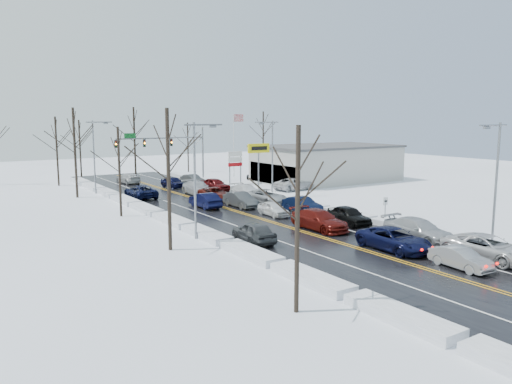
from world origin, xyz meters
TOP-DOWN VIEW (x-y plane):
  - ground at (0.00, 0.00)m, footprint 160.00×160.00m
  - road_surface at (0.00, 2.00)m, footprint 14.00×84.00m
  - snow_bank_left at (-7.60, 2.00)m, footprint 1.57×72.00m
  - snow_bank_right at (7.60, 2.00)m, footprint 1.57×72.00m
  - traffic_signal_mast at (3.45, 27.99)m, footprint 13.28×0.39m
  - tires_plus_sign at (10.50, 15.99)m, footprint 3.20×0.34m
  - used_vehicles_sign at (10.50, 22.00)m, footprint 2.20×0.22m
  - speed_limit_sign at (8.20, -8.00)m, footprint 0.55×0.09m
  - flagpole at (15.17, 30.00)m, footprint 1.87×1.20m
  - dealership_building at (23.98, 18.00)m, footprint 20.40×12.40m
  - streetlight_se at (8.30, -18.00)m, footprint 3.20×0.25m
  - streetlight_ne at (8.30, 10.00)m, footprint 3.20×0.25m
  - streetlight_sw at (-8.30, -4.00)m, footprint 3.20×0.25m
  - streetlight_nw at (-8.30, 24.00)m, footprint 3.20×0.25m
  - tree_left_a at (-11.00, -20.00)m, footprint 3.60×3.60m
  - tree_left_b at (-11.50, -6.00)m, footprint 4.00×4.00m
  - tree_left_c at (-10.50, 8.00)m, footprint 3.40×3.40m
  - tree_left_d at (-11.20, 22.00)m, footprint 4.20×4.20m
  - tree_left_e at (-10.80, 34.00)m, footprint 3.80×3.80m
  - tree_far_b at (-6.00, 41.00)m, footprint 3.60×3.60m
  - tree_far_c at (2.00, 39.00)m, footprint 4.40×4.40m
  - tree_far_d at (12.00, 40.50)m, footprint 3.40×3.40m
  - tree_far_e at (28.00, 41.00)m, footprint 4.20×4.20m
  - queued_car_1 at (1.88, -20.02)m, footprint 1.64×4.11m
  - queued_car_2 at (1.79, -14.73)m, footprint 2.76×5.77m
  - queued_car_3 at (1.60, -6.79)m, footprint 2.47×5.79m
  - queued_car_4 at (1.84, 0.22)m, footprint 1.84×4.09m
  - queued_car_5 at (1.64, 6.00)m, footprint 1.70×4.79m
  - queued_car_6 at (1.57, 11.52)m, footprint 2.55×5.26m
  - queued_car_7 at (1.62, 16.02)m, footprint 2.50×5.79m
  - queued_car_8 at (1.70, 23.50)m, footprint 2.32×4.63m
  - queued_car_10 at (5.10, -19.81)m, footprint 2.97×6.04m
  - queued_car_11 at (5.37, -13.94)m, footprint 2.44×5.92m
  - queued_car_12 at (5.12, -6.64)m, footprint 2.48×5.00m
  - queued_car_13 at (5.19, 0.01)m, footprint 1.74×4.75m
  - queued_car_14 at (5.28, 6.49)m, footprint 3.05×5.63m
  - queued_car_15 at (5.14, 10.36)m, footprint 2.46×5.59m
  - queued_car_16 at (5.10, 17.93)m, footprint 2.57×5.00m
  - queued_car_17 at (5.18, 24.74)m, footprint 2.09×4.56m
  - oncoming_car_0 at (-1.63, 7.77)m, footprint 1.70×4.79m
  - oncoming_car_1 at (-5.07, 17.47)m, footprint 2.57×5.57m
  - oncoming_car_2 at (-1.83, 31.26)m, footprint 2.46×5.19m
  - oncoming_car_3 at (-5.28, -7.32)m, footprint 2.30×4.82m
  - parked_car_0 at (13.98, 12.80)m, footprint 5.86×3.04m
  - parked_car_1 at (17.14, 15.42)m, footprint 2.64×5.58m
  - parked_car_2 at (15.07, 23.45)m, footprint 2.37×4.61m

SIDE VIEW (x-z plane):
  - ground at x=0.00m, z-range 0.00..0.00m
  - snow_bank_left at x=-7.60m, z-range -0.26..0.26m
  - snow_bank_right at x=7.60m, z-range -0.26..0.26m
  - queued_car_1 at x=1.88m, z-range -0.67..0.67m
  - queued_car_2 at x=1.79m, z-range -0.79..0.79m
  - queued_car_3 at x=1.60m, z-range -0.83..0.83m
  - queued_car_4 at x=1.84m, z-range -0.68..0.68m
  - queued_car_5 at x=1.64m, z-range -0.79..0.79m
  - queued_car_6 at x=1.57m, z-range -0.72..0.72m
  - queued_car_7 at x=1.62m, z-range -0.83..0.83m
  - queued_car_8 at x=1.70m, z-range -0.76..0.76m
  - queued_car_10 at x=5.10m, z-range -0.82..0.82m
  - queued_car_11 at x=5.37m, z-range -0.86..0.86m
  - queued_car_12 at x=5.12m, z-range -0.82..0.82m
  - queued_car_13 at x=5.19m, z-range -0.78..0.78m
  - queued_car_14 at x=5.28m, z-range -0.75..0.75m
  - queued_car_15 at x=5.14m, z-range -0.80..0.80m
  - queued_car_16 at x=5.10m, z-range -0.81..0.81m
  - queued_car_17 at x=5.18m, z-range -0.72..0.72m
  - oncoming_car_0 at x=-1.63m, z-range -0.79..0.79m
  - oncoming_car_1 at x=-5.07m, z-range -0.77..0.77m
  - oncoming_car_2 at x=-1.83m, z-range -0.73..0.73m
  - oncoming_car_3 at x=-5.28m, z-range -0.79..0.79m
  - parked_car_0 at x=13.98m, z-range -0.79..0.79m
  - parked_car_1 at x=17.14m, z-range -0.79..0.79m
  - parked_car_2 at x=15.07m, z-range -0.75..0.75m
  - road_surface at x=0.00m, z-range 0.00..0.01m
  - speed_limit_sign at x=8.20m, z-range 0.46..2.81m
  - dealership_building at x=23.98m, z-range 0.01..5.31m
  - used_vehicles_sign at x=10.50m, z-range 0.99..5.64m
  - tires_plus_sign at x=10.50m, z-range 1.99..7.99m
  - streetlight_se at x=8.30m, z-range 0.81..9.81m
  - streetlight_ne at x=8.30m, z-range 0.81..9.81m
  - streetlight_sw at x=-8.30m, z-range 0.81..9.81m
  - streetlight_nw at x=-8.30m, z-range 0.81..9.81m
  - traffic_signal_mast at x=3.45m, z-range 1.48..9.48m
  - flagpole at x=15.17m, z-range 0.93..10.93m
  - tree_left_c at x=-10.50m, z-range 1.69..10.19m
  - tree_far_d at x=12.00m, z-range 1.69..10.19m
  - tree_left_a at x=-11.00m, z-range 1.79..10.79m
  - tree_far_b at x=-6.00m, z-range 1.79..10.79m
  - tree_left_e at x=-10.80m, z-range 1.89..11.39m
  - tree_left_b at x=-11.50m, z-range 1.99..11.99m
  - tree_left_d at x=-11.20m, z-range 2.08..12.58m
  - tree_far_e at x=28.00m, z-range 2.08..12.58m
  - tree_far_c at x=2.00m, z-range 2.18..13.18m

